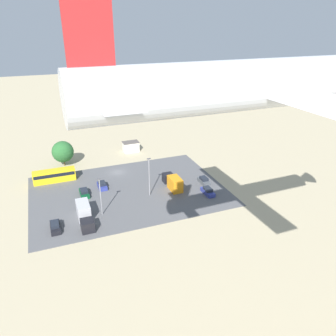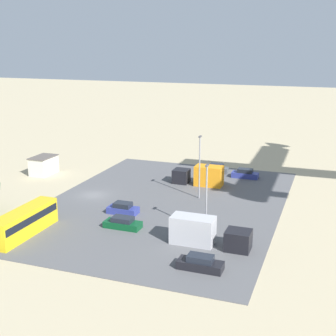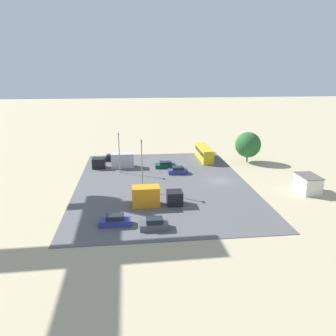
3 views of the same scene
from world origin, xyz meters
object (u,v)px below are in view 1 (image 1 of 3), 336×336
at_px(bus, 54,175).
at_px(parked_truck_0, 85,214).
at_px(parked_car_4, 204,181).
at_px(airplane, 292,82).
at_px(parked_car_1, 55,227).
at_px(parked_car_3, 84,193).
at_px(parked_car_2, 102,185).
at_px(shed_building, 131,147).
at_px(parked_truck_1, 173,182).
at_px(parked_car_0, 208,191).

bearing_deg(bus, parked_truck_0, 12.06).
height_order(parked_car_4, airplane, airplane).
height_order(parked_car_1, parked_car_3, parked_car_1).
distance_m(parked_car_2, parked_car_4, 25.76).
height_order(shed_building, parked_car_2, shed_building).
bearing_deg(bus, shed_building, 119.86).
bearing_deg(shed_building, parked_car_1, 54.93).
height_order(bus, parked_truck_0, parked_truck_0).
relative_size(shed_building, parked_car_2, 1.21).
bearing_deg(parked_car_3, parked_truck_1, -11.04).
xyz_separation_m(parked_car_2, parked_car_3, (4.68, 2.18, -0.05)).
relative_size(parked_car_1, parked_truck_0, 0.51).
xyz_separation_m(parked_car_0, parked_truck_1, (6.57, -6.06, 0.84)).
xyz_separation_m(parked_car_1, parked_car_2, (-12.12, -14.52, 0.01)).
bearing_deg(parked_truck_0, parked_car_2, -114.62).
bearing_deg(bus, parked_car_1, -3.57).
xyz_separation_m(parked_car_0, parked_truck_0, (29.22, 1.00, 0.83)).
relative_size(parked_truck_0, airplane, 0.23).
height_order(shed_building, parked_car_3, shed_building).
relative_size(parked_car_0, parked_truck_1, 0.55).
bearing_deg(airplane, parked_car_2, -169.00).
distance_m(parked_car_2, parked_car_3, 5.17).
distance_m(parked_car_3, airplane, 59.29).
height_order(shed_building, parked_truck_1, parked_truck_1).
height_order(bus, parked_car_3, bus).
height_order(parked_car_1, airplane, airplane).
distance_m(shed_building, parked_car_1, 44.55).
bearing_deg(parked_truck_1, parked_car_3, 168.96).
relative_size(shed_building, parked_car_0, 1.11).
bearing_deg(bus, parked_truck_1, 62.18).
xyz_separation_m(parked_car_2, parked_truck_1, (-16.52, 6.32, 0.85)).
bearing_deg(parked_car_2, parked_car_1, 50.17).
bearing_deg(parked_truck_1, parked_car_0, -42.68).
relative_size(parked_car_0, parked_truck_0, 0.49).
xyz_separation_m(parked_car_0, parked_car_2, (23.09, -12.38, -0.02)).
bearing_deg(parked_car_3, shed_building, 53.01).
xyz_separation_m(shed_building, parked_car_4, (-11.35, 28.79, -0.86)).
relative_size(parked_car_1, parked_car_4, 1.15).
height_order(parked_car_3, parked_car_4, parked_car_4).
bearing_deg(airplane, parked_car_1, -148.13).
bearing_deg(airplane, parked_car_4, 160.47).
bearing_deg(parked_car_2, parked_car_0, 151.80).
xyz_separation_m(parked_car_3, parked_car_4, (-29.51, 4.68, 0.07)).
relative_size(parked_car_0, parked_car_2, 1.09).
xyz_separation_m(parked_truck_1, airplane, (6.15, 43.24, 31.41)).
bearing_deg(parked_truck_0, parked_car_1, 10.87).
xyz_separation_m(shed_building, parked_car_3, (18.16, 24.11, -0.93)).
relative_size(parked_car_4, parked_truck_0, 0.45).
bearing_deg(bus, parked_car_2, 53.07).
relative_size(bus, parked_car_2, 2.50).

